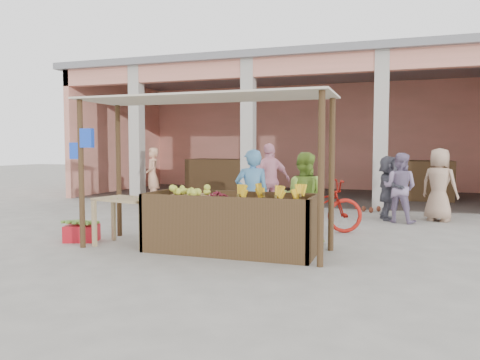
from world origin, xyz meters
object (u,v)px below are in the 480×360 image
(fruit_stall, at_px, (230,226))
(side_table, at_px, (126,206))
(vendor_green, at_px, (303,195))
(red_crate, at_px, (82,233))
(vendor_blue, at_px, (252,193))
(motorcycle, at_px, (311,205))

(fruit_stall, xyz_separation_m, side_table, (-1.78, -0.06, 0.24))
(side_table, relative_size, vendor_green, 0.67)
(side_table, height_order, red_crate, side_table)
(vendor_blue, bearing_deg, side_table, 0.94)
(motorcycle, bearing_deg, side_table, 106.26)
(side_table, xyz_separation_m, vendor_blue, (1.91, 0.79, 0.20))
(vendor_green, bearing_deg, vendor_blue, 23.74)
(side_table, relative_size, red_crate, 2.01)
(fruit_stall, relative_size, red_crate, 4.86)
(fruit_stall, xyz_separation_m, red_crate, (-2.68, -0.04, -0.26))
(fruit_stall, distance_m, vendor_blue, 0.86)
(fruit_stall, height_order, red_crate, fruit_stall)
(red_crate, bearing_deg, vendor_green, -2.81)
(fruit_stall, distance_m, red_crate, 2.70)
(vendor_blue, relative_size, vendor_green, 1.05)
(red_crate, xyz_separation_m, vendor_blue, (2.81, 0.77, 0.70))
(vendor_blue, xyz_separation_m, motorcycle, (0.77, 1.26, -0.31))
(side_table, height_order, motorcycle, motorcycle)
(motorcycle, bearing_deg, vendor_green, 160.80)
(side_table, height_order, vendor_green, vendor_green)
(fruit_stall, height_order, vendor_blue, vendor_blue)
(side_table, bearing_deg, fruit_stall, 13.80)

